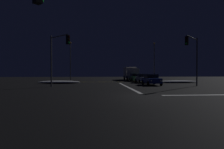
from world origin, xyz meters
The scene contains 13 objects.
ground centered at (0.00, 0.00, -0.05)m, with size 120.00×120.00×0.10m, color black.
stop_line_north centered at (0.00, 9.23, 0.00)m, with size 0.35×15.90×0.01m.
centre_line_ns centered at (0.00, 20.83, 0.00)m, with size 22.00×0.15×0.01m.
snow_bank_left_curb centered at (-10.03, 16.21, 0.24)m, with size 6.74×1.50×0.49m.
snow_bank_right_curb centered at (10.03, 16.57, 0.22)m, with size 7.04×1.50×0.44m.
sedan_blue centered at (4.00, 11.81, 0.80)m, with size 2.02×4.33×1.57m.
sedan_silver centered at (4.17, 17.70, 0.80)m, with size 2.02×4.33×1.57m.
sedan_green centered at (3.88, 23.07, 0.80)m, with size 2.02×4.33×1.57m.
box_truck centered at (4.15, 29.78, 1.71)m, with size 2.68×8.28×3.08m.
traffic_signal_nw centered at (-8.59, 8.59, 4.44)m, with size 2.81×2.81×6.50m.
traffic_signal_ne centered at (8.44, 8.44, 4.48)m, with size 3.16×3.16×6.52m.
streetlamp_right_far centered at (10.33, 30.83, 5.33)m, with size 0.44×0.44×9.26m.
streetlamp_left_far centered at (-10.33, 30.83, 5.28)m, with size 0.44×0.44×9.17m.
Camera 1 is at (-3.73, -14.40, 1.86)m, focal length 29.67 mm.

